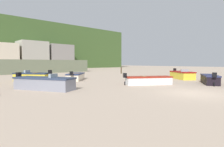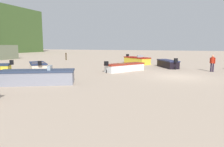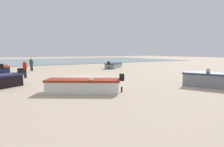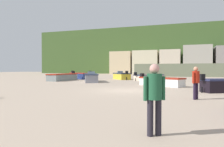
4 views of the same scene
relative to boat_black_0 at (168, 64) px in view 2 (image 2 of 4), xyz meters
name	(u,v)px [view 2 (image 2 of 4)]	position (x,y,z in m)	size (l,w,h in m)	color
ground_plane	(176,77)	(-6.62, -1.27, -0.44)	(160.00, 160.00, 0.00)	tan
boat_black_0	(168,64)	(0.00, 0.00, 0.00)	(3.84, 2.85, 1.19)	black
boat_cream_1	(38,66)	(-7.19, 12.13, -0.04)	(3.78, 3.81, 1.10)	beige
boat_grey_2	(37,77)	(-13.10, 7.09, 0.04)	(3.42, 4.86, 1.26)	gray
boat_yellow_5	(137,60)	(3.22, 4.38, 0.03)	(3.79, 4.18, 1.25)	gold
boat_white_8	(125,67)	(-4.75, 3.65, -0.05)	(4.26, 3.27, 1.09)	silver
mooring_post_near_water	(66,56)	(5.80, 17.34, 0.18)	(0.21, 0.21, 1.25)	#3F321E
beach_walker_foreground	(212,62)	(-2.22, -4.33, 0.51)	(0.47, 0.50, 1.62)	#22172C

